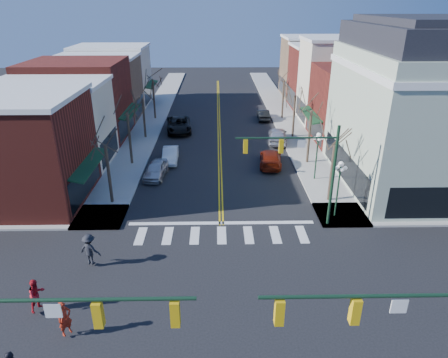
{
  "coord_description": "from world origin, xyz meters",
  "views": [
    {
      "loc": [
        -0.27,
        -16.59,
        14.32
      ],
      "look_at": [
        0.21,
        9.15,
        2.8
      ],
      "focal_mm": 32.0,
      "sensor_mm": 36.0,
      "label": 1
    }
  ],
  "objects_px": {
    "lamppost_midblock": "(317,148)",
    "car_right_near": "(271,158)",
    "pedestrian_red_b": "(37,295)",
    "car_left_far": "(179,125)",
    "pedestrian_dark_b": "(90,249)",
    "pedestrian_red_a": "(65,318)",
    "car_right_mid": "(278,135)",
    "lamppost_corner": "(339,180)",
    "car_right_far": "(263,115)",
    "car_left_near": "(156,170)",
    "victorian_corner": "(427,106)",
    "car_left_mid": "(170,155)"
  },
  "relations": [
    {
      "from": "car_right_far",
      "to": "pedestrian_dark_b",
      "type": "height_order",
      "value": "pedestrian_dark_b"
    },
    {
      "from": "pedestrian_red_b",
      "to": "lamppost_corner",
      "type": "bearing_deg",
      "value": -31.8
    },
    {
      "from": "car_right_near",
      "to": "pedestrian_red_b",
      "type": "bearing_deg",
      "value": 60.72
    },
    {
      "from": "car_right_mid",
      "to": "car_right_far",
      "type": "height_order",
      "value": "car_right_mid"
    },
    {
      "from": "lamppost_midblock",
      "to": "car_left_near",
      "type": "relative_size",
      "value": 1.06
    },
    {
      "from": "pedestrian_dark_b",
      "to": "car_left_far",
      "type": "bearing_deg",
      "value": -79.21
    },
    {
      "from": "car_left_far",
      "to": "lamppost_corner",
      "type": "bearing_deg",
      "value": -64.78
    },
    {
      "from": "car_right_near",
      "to": "car_right_far",
      "type": "relative_size",
      "value": 1.22
    },
    {
      "from": "car_right_near",
      "to": "lamppost_midblock",
      "type": "bearing_deg",
      "value": 140.77
    },
    {
      "from": "car_left_near",
      "to": "pedestrian_red_a",
      "type": "height_order",
      "value": "pedestrian_red_a"
    },
    {
      "from": "lamppost_corner",
      "to": "pedestrian_red_a",
      "type": "relative_size",
      "value": 2.43
    },
    {
      "from": "lamppost_midblock",
      "to": "pedestrian_red_b",
      "type": "relative_size",
      "value": 2.44
    },
    {
      "from": "pedestrian_red_b",
      "to": "car_left_near",
      "type": "bearing_deg",
      "value": 18.27
    },
    {
      "from": "lamppost_midblock",
      "to": "lamppost_corner",
      "type": "bearing_deg",
      "value": -90.0
    },
    {
      "from": "lamppost_midblock",
      "to": "car_right_near",
      "type": "relative_size",
      "value": 0.88
    },
    {
      "from": "car_left_far",
      "to": "car_right_far",
      "type": "distance_m",
      "value": 11.78
    },
    {
      "from": "car_right_mid",
      "to": "car_left_near",
      "type": "bearing_deg",
      "value": 45.09
    },
    {
      "from": "car_left_mid",
      "to": "pedestrian_red_b",
      "type": "distance_m",
      "value": 20.96
    },
    {
      "from": "lamppost_corner",
      "to": "car_left_near",
      "type": "distance_m",
      "value": 15.95
    },
    {
      "from": "car_left_far",
      "to": "pedestrian_dark_b",
      "type": "relative_size",
      "value": 3.05
    },
    {
      "from": "lamppost_corner",
      "to": "pedestrian_dark_b",
      "type": "bearing_deg",
      "value": -160.93
    },
    {
      "from": "lamppost_midblock",
      "to": "car_right_mid",
      "type": "height_order",
      "value": "lamppost_midblock"
    },
    {
      "from": "car_right_mid",
      "to": "car_left_far",
      "type": "bearing_deg",
      "value": -13.02
    },
    {
      "from": "car_right_mid",
      "to": "pedestrian_red_a",
      "type": "relative_size",
      "value": 2.77
    },
    {
      "from": "lamppost_midblock",
      "to": "pedestrian_dark_b",
      "type": "height_order",
      "value": "lamppost_midblock"
    },
    {
      "from": "victorian_corner",
      "to": "car_right_near",
      "type": "distance_m",
      "value": 13.73
    },
    {
      "from": "car_left_mid",
      "to": "pedestrian_dark_b",
      "type": "distance_m",
      "value": 16.97
    },
    {
      "from": "lamppost_midblock",
      "to": "car_left_far",
      "type": "bearing_deg",
      "value": 131.93
    },
    {
      "from": "lamppost_midblock",
      "to": "pedestrian_red_a",
      "type": "height_order",
      "value": "lamppost_midblock"
    },
    {
      "from": "car_left_near",
      "to": "car_right_near",
      "type": "xyz_separation_m",
      "value": [
        10.49,
        2.51,
        0.02
      ]
    },
    {
      "from": "lamppost_midblock",
      "to": "pedestrian_red_b",
      "type": "bearing_deg",
      "value": -137.88
    },
    {
      "from": "car_left_near",
      "to": "pedestrian_red_a",
      "type": "xyz_separation_m",
      "value": [
        -1.61,
        -18.43,
        0.35
      ]
    },
    {
      "from": "car_left_mid",
      "to": "victorian_corner",
      "type": "bearing_deg",
      "value": -15.96
    },
    {
      "from": "car_left_mid",
      "to": "car_right_far",
      "type": "distance_m",
      "value": 18.24
    },
    {
      "from": "victorian_corner",
      "to": "pedestrian_red_a",
      "type": "distance_m",
      "value": 29.74
    },
    {
      "from": "victorian_corner",
      "to": "car_left_far",
      "type": "bearing_deg",
      "value": 144.9
    },
    {
      "from": "lamppost_midblock",
      "to": "car_left_near",
      "type": "height_order",
      "value": "lamppost_midblock"
    },
    {
      "from": "pedestrian_red_a",
      "to": "pedestrian_red_b",
      "type": "relative_size",
      "value": 1.0
    },
    {
      "from": "pedestrian_red_a",
      "to": "car_left_mid",
      "type": "bearing_deg",
      "value": 34.1
    },
    {
      "from": "pedestrian_dark_b",
      "to": "victorian_corner",
      "type": "bearing_deg",
      "value": -137.54
    },
    {
      "from": "car_left_mid",
      "to": "pedestrian_dark_b",
      "type": "relative_size",
      "value": 2.07
    },
    {
      "from": "pedestrian_red_a",
      "to": "pedestrian_dark_b",
      "type": "bearing_deg",
      "value": 44.81
    },
    {
      "from": "lamppost_corner",
      "to": "car_left_far",
      "type": "distance_m",
      "value": 24.77
    },
    {
      "from": "car_right_far",
      "to": "pedestrian_red_a",
      "type": "distance_m",
      "value": 39.21
    },
    {
      "from": "car_right_mid",
      "to": "pedestrian_red_a",
      "type": "distance_m",
      "value": 30.83
    },
    {
      "from": "car_right_far",
      "to": "lamppost_midblock",
      "type": "bearing_deg",
      "value": 97.23
    },
    {
      "from": "lamppost_midblock",
      "to": "car_right_far",
      "type": "distance_m",
      "value": 19.8
    },
    {
      "from": "car_right_mid",
      "to": "pedestrian_dark_b",
      "type": "bearing_deg",
      "value": 65.42
    },
    {
      "from": "lamppost_midblock",
      "to": "pedestrian_red_b",
      "type": "height_order",
      "value": "lamppost_midblock"
    },
    {
      "from": "car_right_mid",
      "to": "pedestrian_dark_b",
      "type": "height_order",
      "value": "pedestrian_dark_b"
    }
  ]
}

